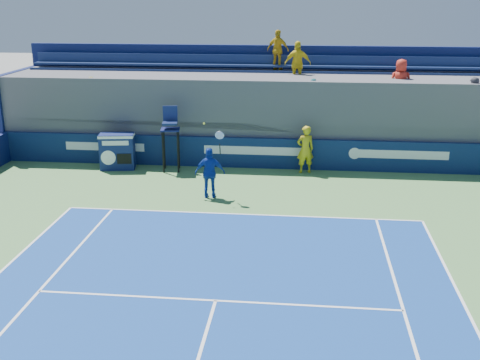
# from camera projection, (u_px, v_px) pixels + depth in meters

# --- Properties ---
(ball_person) EXTENTS (0.76, 0.61, 1.82)m
(ball_person) POSITION_uv_depth(u_px,v_px,m) (305.00, 149.00, 22.66)
(ball_person) COLOR gold
(ball_person) RESTS_ON apron
(back_hoarding) EXTENTS (20.40, 0.21, 1.20)m
(back_hoarding) POSITION_uv_depth(u_px,v_px,m) (255.00, 153.00, 23.39)
(back_hoarding) COLOR #0C1D48
(back_hoarding) RESTS_ON ground
(match_clock) EXTENTS (1.41, 0.91, 1.40)m
(match_clock) POSITION_uv_depth(u_px,v_px,m) (117.00, 150.00, 23.22)
(match_clock) COLOR #0F1B4E
(match_clock) RESTS_ON ground
(umpire_chair) EXTENTS (0.80, 0.80, 2.48)m
(umpire_chair) POSITION_uv_depth(u_px,v_px,m) (170.00, 132.00, 22.77)
(umpire_chair) COLOR black
(umpire_chair) RESTS_ON ground
(tennis_player) EXTENTS (1.03, 0.51, 2.57)m
(tennis_player) POSITION_uv_depth(u_px,v_px,m) (210.00, 173.00, 19.92)
(tennis_player) COLOR #13359E
(tennis_player) RESTS_ON apron
(stadium_seating) EXTENTS (21.00, 4.05, 5.09)m
(stadium_seating) POSITION_uv_depth(u_px,v_px,m) (260.00, 111.00, 24.96)
(stadium_seating) COLOR #4B4B4F
(stadium_seating) RESTS_ON ground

